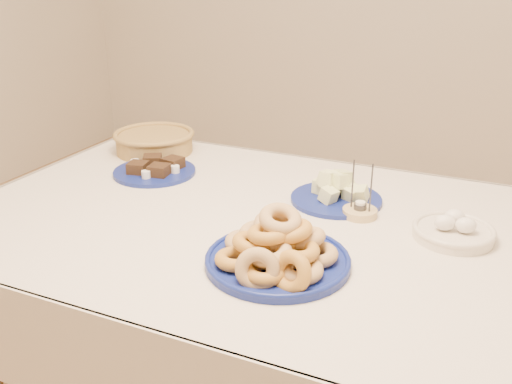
# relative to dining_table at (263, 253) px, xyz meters

# --- Properties ---
(dining_table) EXTENTS (1.71, 1.11, 0.75)m
(dining_table) POSITION_rel_dining_table_xyz_m (0.00, 0.00, 0.00)
(dining_table) COLOR brown
(dining_table) RESTS_ON ground
(donut_platter) EXTENTS (0.39, 0.39, 0.16)m
(donut_platter) POSITION_rel_dining_table_xyz_m (0.13, -0.22, 0.15)
(donut_platter) COLOR navy
(donut_platter) RESTS_ON dining_table
(melon_plate) EXTENTS (0.29, 0.29, 0.09)m
(melon_plate) POSITION_rel_dining_table_xyz_m (0.14, 0.21, 0.13)
(melon_plate) COLOR navy
(melon_plate) RESTS_ON dining_table
(brownie_plate) EXTENTS (0.33, 0.33, 0.05)m
(brownie_plate) POSITION_rel_dining_table_xyz_m (-0.47, 0.18, 0.12)
(brownie_plate) COLOR navy
(brownie_plate) RESTS_ON dining_table
(wicker_basket) EXTENTS (0.33, 0.33, 0.08)m
(wicker_basket) POSITION_rel_dining_table_xyz_m (-0.60, 0.37, 0.15)
(wicker_basket) COLOR olive
(wicker_basket) RESTS_ON dining_table
(candle_holder) EXTENTS (0.11, 0.11, 0.16)m
(candle_holder) POSITION_rel_dining_table_xyz_m (0.23, 0.13, 0.12)
(candle_holder) COLOR tan
(candle_holder) RESTS_ON dining_table
(egg_bowl) EXTENTS (0.26, 0.26, 0.07)m
(egg_bowl) POSITION_rel_dining_table_xyz_m (0.49, 0.10, 0.13)
(egg_bowl) COLOR beige
(egg_bowl) RESTS_ON dining_table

